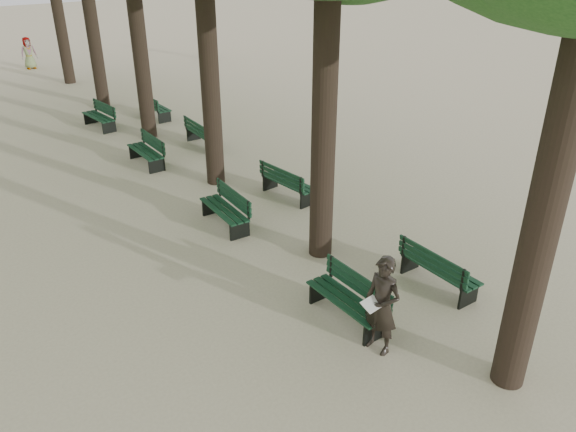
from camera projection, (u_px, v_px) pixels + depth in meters
ground at (357, 348)px, 9.93m from camera, size 120.00×120.00×0.00m
bench_left_0 at (346, 307)px, 10.54m from camera, size 0.59×1.81×0.92m
bench_left_1 at (225, 216)px, 13.96m from camera, size 0.65×1.82×0.92m
bench_left_2 at (146, 157)px, 17.67m from camera, size 0.59×1.81×0.92m
bench_left_3 at (99, 121)px, 21.00m from camera, size 0.78×1.86×0.92m
bench_right_0 at (438, 276)px, 11.52m from camera, size 0.58×1.80×0.92m
bench_right_1 at (288, 188)px, 15.47m from camera, size 0.78×1.85×0.92m
bench_right_2 at (203, 139)px, 19.20m from camera, size 0.61×1.81×0.92m
bench_right_3 at (156, 111)px, 22.18m from camera, size 0.61×1.81×0.92m
man_with_map at (382, 305)px, 9.50m from camera, size 0.69×0.79×1.85m
pedestrian_c at (207, 43)px, 32.47m from camera, size 1.11×0.61×1.79m
pedestrian_d at (29, 53)px, 30.04m from camera, size 0.83×0.39×1.66m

